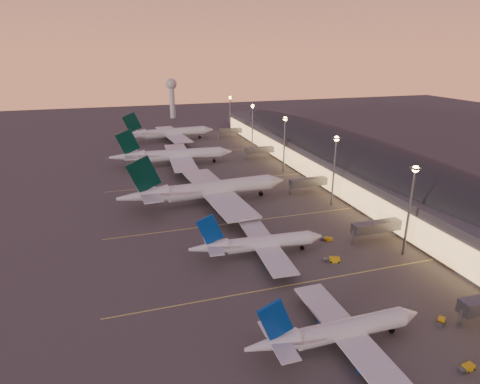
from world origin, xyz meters
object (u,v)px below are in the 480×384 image
airliner_narrow_south (337,331)px  airliner_narrow_north (258,244)px  airliner_wide_near (206,190)px  baggage_tug_d (333,260)px  baggage_tug_c (327,239)px  baggage_tug_a (467,368)px  airliner_wide_mid (173,155)px  airliner_wide_far (167,133)px  radar_tower (172,92)px  baggage_tug_b (441,322)px

airliner_narrow_south → airliner_narrow_north: 39.13m
airliner_wide_near → baggage_tug_d: size_ratio=14.29×
airliner_narrow_south → baggage_tug_c: size_ratio=10.59×
baggage_tug_d → airliner_narrow_south: bearing=-97.7°
baggage_tug_d → baggage_tug_a: bearing=-64.7°
airliner_narrow_north → airliner_wide_mid: size_ratio=0.64×
airliner_narrow_north → baggage_tug_d: size_ratio=8.56×
airliner_narrow_south → baggage_tug_d: 33.83m
airliner_wide_far → baggage_tug_a: size_ratio=17.88×
radar_tower → baggage_tug_d: radar_tower is taller
airliner_wide_mid → radar_tower: bearing=84.2°
airliner_narrow_south → baggage_tug_b: 24.84m
airliner_wide_near → baggage_tug_a: (25.90, -95.15, -4.85)m
airliner_wide_near → baggage_tug_a: bearing=-79.0°
radar_tower → baggage_tug_b: radar_tower is taller
airliner_narrow_north → radar_tower: 249.23m
baggage_tug_c → radar_tower: bearing=126.5°
airliner_narrow_north → baggage_tug_d: bearing=-24.5°
airliner_wide_near → airliner_wide_far: bearing=85.2°
airliner_narrow_north → baggage_tug_c: (23.09, 2.33, -3.10)m
airliner_wide_far → airliner_narrow_north: bearing=-94.1°
airliner_narrow_south → airliner_wide_far: bearing=91.3°
radar_tower → airliner_wide_near: bearing=-95.0°
airliner_wide_far → baggage_tug_a: airliner_wide_far is taller
airliner_wide_near → baggage_tug_c: (27.69, -41.20, -4.84)m
airliner_narrow_north → radar_tower: radar_tower is taller
airliner_narrow_north → baggage_tug_a: 55.93m
baggage_tug_a → baggage_tug_c: bearing=81.1°
airliner_wide_mid → airliner_narrow_south: bearing=-83.0°
airliner_wide_far → radar_tower: (16.80, 90.43, 16.86)m
airliner_narrow_south → airliner_wide_near: size_ratio=0.58×
radar_tower → baggage_tug_c: bearing=-87.7°
baggage_tug_a → baggage_tug_d: size_ratio=0.76×
airliner_narrow_north → baggage_tug_b: bearing=-53.0°
baggage_tug_c → airliner_narrow_north: bearing=-140.1°
airliner_narrow_north → baggage_tug_b: (26.64, -39.67, -3.13)m
airliner_narrow_south → airliner_wide_far: size_ratio=0.61×
airliner_narrow_south → airliner_narrow_north: bearing=92.6°
airliner_narrow_south → airliner_wide_far: (-5.59, 196.85, 1.57)m
airliner_wide_near → radar_tower: bearing=80.8°
radar_tower → baggage_tug_a: radar_tower is taller
airliner_wide_far → baggage_tug_a: (24.90, -209.39, -4.57)m
airliner_wide_mid → baggage_tug_b: size_ratio=18.50×
airliner_wide_near → airliner_wide_mid: size_ratio=1.07×
baggage_tug_a → baggage_tug_c: size_ratio=0.97×
airliner_narrow_north → baggage_tug_c: airliner_narrow_north is taller
radar_tower → airliner_wide_mid: bearing=-98.4°
airliner_wide_near → baggage_tug_a: airliner_wide_near is taller
baggage_tug_d → airliner_wide_far: bearing=118.4°
airliner_narrow_north → airliner_wide_far: size_ratio=0.63×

